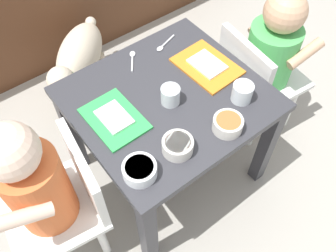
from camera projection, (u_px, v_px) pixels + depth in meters
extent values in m
plane|color=#9E998E|center=(168.00, 168.00, 1.49)|extent=(7.00, 7.00, 0.00)
cube|color=#333338|center=(168.00, 99.00, 1.14)|extent=(0.58, 0.54, 0.03)
cube|color=#333338|center=(148.00, 233.00, 1.12)|extent=(0.04, 0.04, 0.42)
cube|color=#333338|center=(266.00, 146.00, 1.31)|extent=(0.04, 0.04, 0.42)
cube|color=#333338|center=(72.00, 132.00, 1.34)|extent=(0.04, 0.04, 0.42)
cube|color=#333338|center=(183.00, 71.00, 1.53)|extent=(0.04, 0.04, 0.42)
cube|color=white|center=(52.00, 211.00, 1.11)|extent=(0.31, 0.31, 0.02)
cube|color=white|center=(84.00, 174.00, 1.05)|extent=(0.06, 0.27, 0.22)
cylinder|color=#D86633|center=(39.00, 190.00, 0.99)|extent=(0.17, 0.17, 0.27)
sphere|color=beige|center=(9.00, 151.00, 0.83)|extent=(0.14, 0.14, 0.14)
cylinder|color=white|center=(24.00, 217.00, 1.24)|extent=(0.03, 0.03, 0.25)
cylinder|color=white|center=(79.00, 190.00, 1.30)|extent=(0.03, 0.03, 0.25)
cylinder|color=white|center=(102.00, 238.00, 1.19)|extent=(0.03, 0.03, 0.25)
cylinder|color=beige|center=(2.00, 158.00, 0.97)|extent=(0.15, 0.06, 0.09)
cylinder|color=beige|center=(23.00, 217.00, 0.87)|extent=(0.15, 0.06, 0.09)
cube|color=white|center=(264.00, 78.00, 1.44)|extent=(0.31, 0.31, 0.02)
cube|color=white|center=(243.00, 68.00, 1.31)|extent=(0.05, 0.27, 0.22)
cylinder|color=#4CB259|center=(271.00, 54.00, 1.34)|extent=(0.19, 0.19, 0.23)
sphere|color=tan|center=(285.00, 12.00, 1.20)|extent=(0.15, 0.15, 0.15)
cylinder|color=white|center=(291.00, 105.00, 1.53)|extent=(0.03, 0.03, 0.25)
cylinder|color=white|center=(260.00, 76.00, 1.63)|extent=(0.03, 0.03, 0.25)
cylinder|color=white|center=(254.00, 125.00, 1.47)|extent=(0.03, 0.03, 0.25)
cylinder|color=white|center=(224.00, 94.00, 1.57)|extent=(0.03, 0.03, 0.25)
cylinder|color=tan|center=(305.00, 54.00, 1.26)|extent=(0.15, 0.05, 0.09)
cylinder|color=tan|center=(266.00, 22.00, 1.36)|extent=(0.15, 0.05, 0.09)
ellipsoid|color=beige|center=(80.00, 54.00, 1.60)|extent=(0.39, 0.37, 0.19)
sphere|color=beige|center=(61.00, 80.00, 1.44)|extent=(0.11, 0.11, 0.11)
sphere|color=black|center=(57.00, 88.00, 1.43)|extent=(0.05, 0.05, 0.05)
torus|color=green|center=(64.00, 77.00, 1.47)|extent=(0.09, 0.09, 0.10)
sphere|color=beige|center=(91.00, 22.00, 1.67)|extent=(0.05, 0.05, 0.05)
cylinder|color=beige|center=(68.00, 91.00, 1.66)|extent=(0.04, 0.04, 0.12)
cylinder|color=beige|center=(89.00, 94.00, 1.65)|extent=(0.04, 0.04, 0.12)
cylinder|color=beige|center=(83.00, 61.00, 1.78)|extent=(0.04, 0.04, 0.12)
cylinder|color=beige|center=(102.00, 64.00, 1.77)|extent=(0.04, 0.04, 0.12)
cube|color=green|center=(114.00, 119.00, 1.07)|extent=(0.14, 0.20, 0.01)
cube|color=white|center=(114.00, 117.00, 1.07)|extent=(0.08, 0.11, 0.01)
cube|color=orange|center=(207.00, 66.00, 1.21)|extent=(0.16, 0.22, 0.01)
cube|color=white|center=(207.00, 64.00, 1.20)|extent=(0.09, 0.12, 0.01)
cylinder|color=white|center=(242.00, 92.00, 1.10)|extent=(0.06, 0.06, 0.06)
cylinder|color=silver|center=(241.00, 96.00, 1.12)|extent=(0.05, 0.05, 0.02)
cylinder|color=white|center=(170.00, 95.00, 1.10)|extent=(0.06, 0.06, 0.06)
cylinder|color=silver|center=(170.00, 98.00, 1.11)|extent=(0.05, 0.05, 0.03)
cylinder|color=silver|center=(228.00, 124.00, 1.04)|extent=(0.09, 0.09, 0.04)
cylinder|color=#B26633|center=(228.00, 121.00, 1.03)|extent=(0.07, 0.07, 0.01)
cylinder|color=silver|center=(178.00, 146.00, 1.00)|extent=(0.09, 0.09, 0.04)
cylinder|color=#B26633|center=(178.00, 142.00, 0.98)|extent=(0.07, 0.07, 0.01)
cylinder|color=white|center=(140.00, 170.00, 0.95)|extent=(0.09, 0.09, 0.04)
cylinder|color=gold|center=(139.00, 167.00, 0.94)|extent=(0.08, 0.08, 0.01)
cylinder|color=silver|center=(132.00, 64.00, 1.21)|extent=(0.05, 0.07, 0.01)
ellipsoid|color=silver|center=(132.00, 54.00, 1.24)|extent=(0.03, 0.03, 0.01)
cylinder|color=silver|center=(168.00, 41.00, 1.28)|extent=(0.07, 0.03, 0.01)
ellipsoid|color=silver|center=(160.00, 49.00, 1.26)|extent=(0.03, 0.03, 0.01)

